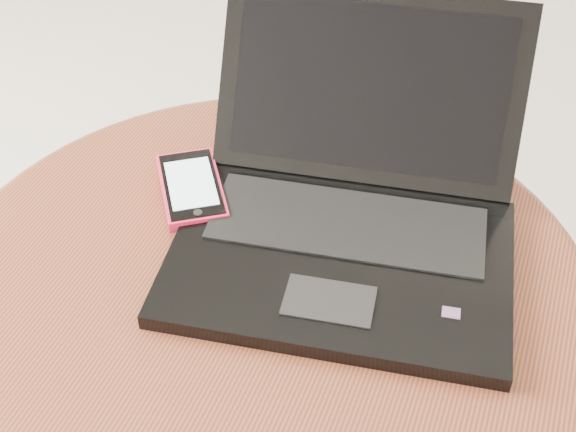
% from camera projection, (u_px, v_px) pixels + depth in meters
% --- Properties ---
extents(table, '(0.65, 0.65, 0.52)m').
position_uv_depth(table, '(263.00, 355.00, 0.83)').
color(table, brown).
rests_on(table, ground).
extents(laptop, '(0.37, 0.38, 0.19)m').
position_uv_depth(laptop, '(349.00, 208.00, 0.78)').
color(laptop, black).
rests_on(laptop, table).
extents(phone_black, '(0.10, 0.12, 0.01)m').
position_uv_depth(phone_black, '(209.00, 198.00, 0.84)').
color(phone_black, black).
rests_on(phone_black, table).
extents(phone_pink, '(0.11, 0.13, 0.01)m').
position_uv_depth(phone_pink, '(192.00, 188.00, 0.83)').
color(phone_pink, '#FF2550').
rests_on(phone_pink, phone_black).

